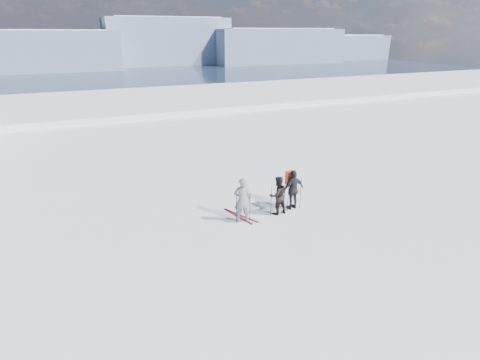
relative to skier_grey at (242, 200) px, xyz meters
The scene contains 8 objects.
lake_basin 28.06m from the skier_grey, 86.75° to the left, with size 820.00×820.00×71.62m.
far_mountain_range 452.96m from the skier_grey, 86.06° to the left, with size 770.00×110.00×53.00m.
skier_grey is the anchor object (origin of this frame).
skier_dark 1.52m from the skier_grey, ahead, with size 0.76×0.59×1.55m, color black.
skier_pack 2.32m from the skier_grey, ahead, with size 0.96×0.40×1.65m, color black.
backpack 2.55m from the skier_grey, 11.83° to the left, with size 0.35×0.20×0.53m, color #DB4414.
ski_poles 1.30m from the skier_grey, ahead, with size 2.89×0.24×1.34m.
skis_loose 0.96m from the skier_grey, 81.21° to the left, with size 0.84×1.66×0.03m.
Camera 1 is at (-6.56, -8.55, 6.66)m, focal length 28.00 mm.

